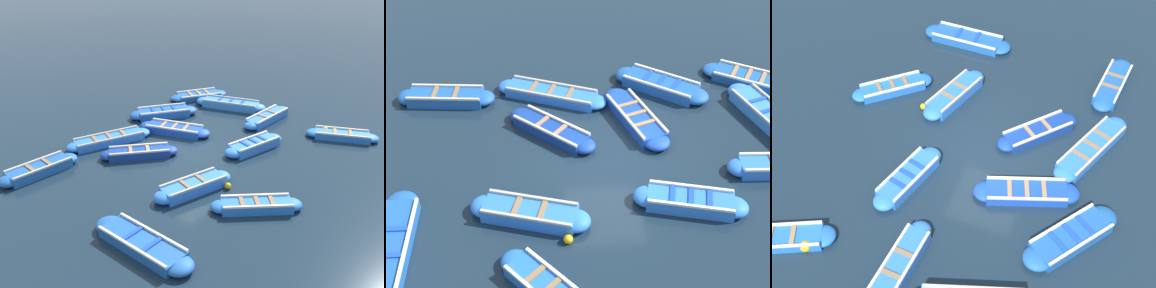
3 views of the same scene
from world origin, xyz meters
The scene contains 16 objects.
ground_plane centered at (0.00, 0.00, 0.00)m, with size 120.00×120.00×0.00m, color #162838.
boat_mid_row centered at (4.64, 5.46, 0.15)m, with size 3.22×2.07×0.37m.
boat_drifting centered at (-3.27, -5.03, 0.19)m, with size 1.14×3.34×0.44m.
boat_outer_right centered at (-3.41, 2.32, 0.19)m, with size 2.72×3.33×0.45m.
boat_far_corner centered at (-1.44, 5.41, 0.19)m, with size 3.82×1.98×0.45m.
boat_tucked centered at (-3.22, -1.49, 0.17)m, with size 2.15×3.87×0.40m.
boat_outer_left centered at (-1.68, 1.16, 0.17)m, with size 3.51×1.92×0.40m.
boat_stern_in centered at (3.00, -5.73, 0.17)m, with size 3.85×1.05×0.41m.
boat_end_of_row centered at (-1.27, -1.57, 0.17)m, with size 2.66×2.90×0.41m.
boat_bow_out centered at (2.20, -2.28, 0.20)m, with size 1.65×3.33×0.47m.
boat_centre centered at (4.59, -1.83, 0.17)m, with size 2.82×2.65×0.39m.
boat_alongside centered at (0.97, 5.07, 0.19)m, with size 0.91×3.39×0.43m.
boat_near_quay centered at (-3.66, 5.50, 0.15)m, with size 2.48×3.26×0.36m.
boat_broadside centered at (2.11, 2.01, 0.20)m, with size 1.49×3.17×0.45m.
buoy_orange_near centered at (3.07, -1.33, 0.12)m, with size 0.24×0.24×0.24m, color #EAB214.
buoy_yellow_far centered at (3.83, 5.45, 0.17)m, with size 0.35×0.35×0.35m, color #EAB214.
Camera 1 is at (10.89, -13.14, 8.79)m, focal length 42.00 mm.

